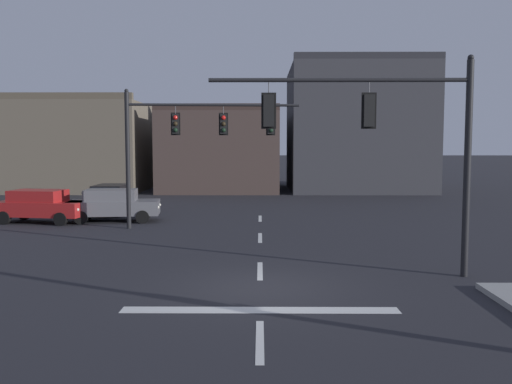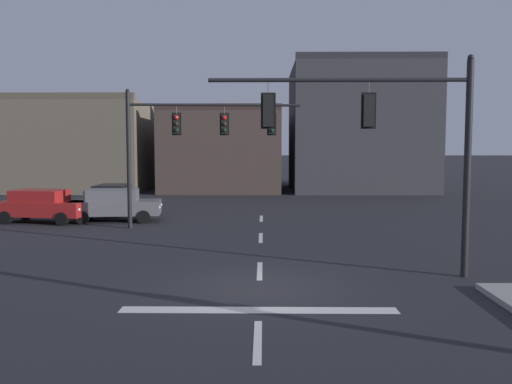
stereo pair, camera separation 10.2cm
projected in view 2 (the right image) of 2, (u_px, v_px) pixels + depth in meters
ground_plane at (259, 288)px, 14.69m from camera, size 400.00×400.00×0.00m
stop_bar_paint at (259, 310)px, 12.69m from camera, size 6.40×0.50×0.01m
lane_centreline at (260, 271)px, 16.68m from camera, size 0.16×26.40×0.01m
signal_mast_near_side at (389, 130)px, 15.63m from camera, size 7.46×0.36×6.32m
signal_mast_far_side at (187, 134)px, 25.06m from camera, size 7.87×0.81×6.31m
car_lot_nearside at (42, 205)px, 27.08m from camera, size 4.63×2.42×1.61m
car_lot_middle at (113, 198)px, 30.80m from camera, size 1.92×4.46×1.61m
car_lot_farside at (115, 204)px, 27.47m from camera, size 4.60×2.32×1.61m
building_row at (236, 141)px, 47.48m from camera, size 34.95×13.26×10.73m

